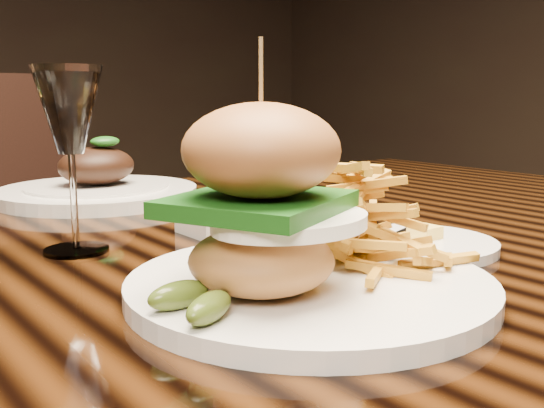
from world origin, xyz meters
TOP-DOWN VIEW (x-y plane):
  - dining_table at (0.00, 0.00)m, footprint 1.60×0.90m
  - burger_plate at (-0.03, -0.21)m, footprint 0.29×0.29m
  - side_saucer at (0.16, -0.17)m, footprint 0.16×0.16m
  - ramekin at (0.04, 0.02)m, footprint 0.08×0.08m
  - wine_glass at (-0.12, 0.03)m, footprint 0.07×0.07m
  - far_dish at (0.02, 0.32)m, footprint 0.29×0.29m
  - chair_far at (0.07, 0.89)m, footprint 0.58×0.58m

SIDE VIEW (x-z plane):
  - chair_far at x=0.07m, z-range 0.06..1.01m
  - dining_table at x=0.00m, z-range 0.30..1.05m
  - side_saucer at x=0.16m, z-range 0.74..0.77m
  - ramekin at x=0.04m, z-range 0.75..0.78m
  - far_dish at x=0.02m, z-range 0.72..0.81m
  - burger_plate at x=-0.03m, z-range 0.71..0.90m
  - wine_glass at x=-0.12m, z-range 0.79..0.98m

